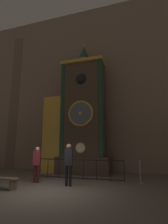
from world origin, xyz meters
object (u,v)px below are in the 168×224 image
Objects in this scene: visitor_far at (69,160)px; visitor_bench at (3,181)px; clock_tower at (78,117)px; visitor_near at (37,161)px; stanchion_post at (140,176)px.

visitor_bench is (-2.36, -1.27, -0.78)m from visitor_far.
clock_tower reaches higher than visitor_far.
stanchion_post is at bearing 3.53° from visitor_near.
clock_tower is at bearing 153.53° from stanchion_post.
visitor_near is 1.77m from visitor_bench.
visitor_near is at bearing -163.17° from stanchion_post.
visitor_bench is at bearing -151.07° from stanchion_post.
visitor_far is 2.79m from visitor_bench.
visitor_far is 3.53m from stanchion_post.
visitor_bench is at bearing -107.53° from clock_tower.
clock_tower is 5.46× the size of visitor_near.
visitor_far is at bearing -21.61° from visitor_near.
stanchion_post is (3.82, -1.90, -3.30)m from clock_tower.
stanchion_post is 0.78× the size of visitor_bench.
clock_tower is 6.09m from visitor_bench.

